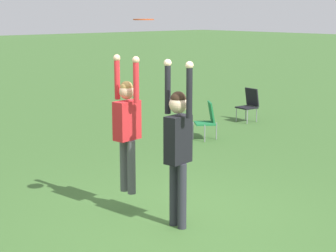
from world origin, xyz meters
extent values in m
plane|color=#3D662D|center=(0.00, 0.00, 0.00)|extent=(120.00, 120.00, 0.00)
cylinder|color=#4C4C51|center=(-0.76, -0.28, 0.69)|extent=(0.12, 0.12, 0.79)
cylinder|color=#4C4C51|center=(-0.58, -0.28, 0.69)|extent=(0.12, 0.12, 0.79)
cube|color=red|center=(-0.67, -0.28, 1.36)|extent=(0.25, 0.42, 0.56)
sphere|color=tan|center=(-0.67, -0.28, 1.77)|extent=(0.21, 0.21, 0.21)
sphere|color=olive|center=(-0.67, -0.28, 1.83)|extent=(0.18, 0.18, 0.18)
cylinder|color=red|center=(-0.89, -0.28, 1.94)|extent=(0.08, 0.08, 0.59)
sphere|color=tan|center=(-0.89, -0.28, 2.23)|extent=(0.10, 0.10, 0.10)
cylinder|color=red|center=(-0.45, -0.28, 1.94)|extent=(0.08, 0.08, 0.59)
sphere|color=tan|center=(-0.45, -0.28, 2.23)|extent=(0.10, 0.10, 0.10)
cylinder|color=#2D2D38|center=(0.18, -0.14, 0.45)|extent=(0.12, 0.12, 0.90)
cylinder|color=#2D2D38|center=(0.35, -0.14, 0.45)|extent=(0.12, 0.12, 0.90)
cube|color=black|center=(0.27, -0.14, 1.22)|extent=(0.25, 0.39, 0.64)
sphere|color=beige|center=(0.27, -0.14, 1.69)|extent=(0.24, 0.24, 0.24)
sphere|color=black|center=(0.27, -0.14, 1.76)|extent=(0.21, 0.21, 0.21)
cylinder|color=black|center=(0.06, -0.14, 1.88)|extent=(0.08, 0.08, 0.68)
sphere|color=beige|center=(0.06, -0.14, 2.22)|extent=(0.10, 0.10, 0.10)
cylinder|color=black|center=(0.47, -0.14, 1.88)|extent=(0.08, 0.08, 0.68)
sphere|color=beige|center=(0.47, -0.14, 2.22)|extent=(0.10, 0.10, 0.10)
cylinder|color=#E04C23|center=(-0.12, -0.40, 2.78)|extent=(0.27, 0.27, 0.02)
cylinder|color=gray|center=(-3.47, 3.73, 0.20)|extent=(0.02, 0.02, 0.39)
cylinder|color=gray|center=(-3.09, 3.73, 0.20)|extent=(0.02, 0.02, 0.39)
cylinder|color=gray|center=(-3.47, 4.11, 0.20)|extent=(0.02, 0.02, 0.39)
cylinder|color=gray|center=(-3.09, 4.11, 0.20)|extent=(0.02, 0.02, 0.39)
cube|color=#1E753D|center=(-3.28, 3.92, 0.37)|extent=(0.62, 0.62, 0.04)
cube|color=#1E753D|center=(-3.28, 4.12, 0.62)|extent=(0.43, 0.36, 0.46)
cylinder|color=gray|center=(-4.22, 6.04, 0.20)|extent=(0.02, 0.02, 0.40)
cylinder|color=gray|center=(-3.84, 6.04, 0.20)|extent=(0.02, 0.02, 0.40)
cylinder|color=gray|center=(-4.22, 6.42, 0.20)|extent=(0.02, 0.02, 0.40)
cylinder|color=gray|center=(-3.84, 6.42, 0.20)|extent=(0.02, 0.02, 0.40)
cube|color=black|center=(-4.03, 6.23, 0.39)|extent=(0.49, 0.49, 0.04)
cube|color=black|center=(-4.03, 6.44, 0.64)|extent=(0.45, 0.16, 0.48)
camera|label=1|loc=(5.61, -5.02, 2.88)|focal=60.00mm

